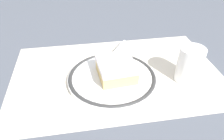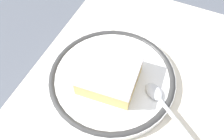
% 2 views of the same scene
% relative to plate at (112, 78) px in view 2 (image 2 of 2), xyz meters
% --- Properties ---
extents(ground_plane, '(2.40, 2.40, 0.00)m').
position_rel_plate_xyz_m(ground_plane, '(0.02, 0.03, -0.01)').
color(ground_plane, '#4C515B').
extents(placemat, '(0.56, 0.35, 0.00)m').
position_rel_plate_xyz_m(placemat, '(0.02, 0.03, -0.01)').
color(placemat, beige).
rests_on(placemat, ground_plane).
extents(plate, '(0.22, 0.22, 0.02)m').
position_rel_plate_xyz_m(plate, '(0.00, 0.00, 0.00)').
color(plate, white).
rests_on(plate, placemat).
extents(cake_slice, '(0.10, 0.10, 0.04)m').
position_rel_plate_xyz_m(cake_slice, '(0.01, -0.00, 0.03)').
color(cake_slice, '#DBB76B').
rests_on(cake_slice, plate).
extents(spoon, '(0.09, 0.12, 0.01)m').
position_rel_plate_xyz_m(spoon, '(0.02, 0.10, 0.01)').
color(spoon, silver).
rests_on(spoon, plate).
extents(napkin, '(0.13, 0.14, 0.00)m').
position_rel_plate_xyz_m(napkin, '(-0.18, -0.06, -0.01)').
color(napkin, white).
rests_on(napkin, placemat).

